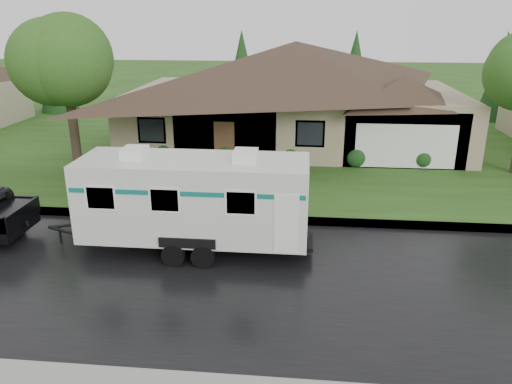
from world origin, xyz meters
TOP-DOWN VIEW (x-y plane):
  - ground at (0.00, 0.00)m, footprint 140.00×140.00m
  - road at (0.00, -2.00)m, footprint 140.00×8.00m
  - curb at (0.00, 2.25)m, footprint 140.00×0.50m
  - lawn at (0.00, 15.00)m, footprint 140.00×26.00m
  - house_main at (2.29, 13.84)m, footprint 19.44×10.80m
  - tree_left_green at (-8.43, 8.22)m, footprint 4.31×4.31m
  - shrub_row at (2.00, 9.30)m, footprint 13.60×1.00m
  - travel_trailer at (-0.68, -0.24)m, footprint 7.37×2.59m

SIDE VIEW (x-z plane):
  - ground at x=0.00m, z-range 0.00..0.00m
  - road at x=0.00m, z-range 0.00..0.01m
  - curb at x=0.00m, z-range 0.00..0.15m
  - lawn at x=0.00m, z-range 0.00..0.15m
  - shrub_row at x=2.00m, z-range 0.15..1.15m
  - travel_trailer at x=-0.68m, z-range 0.10..3.41m
  - house_main at x=2.29m, z-range 0.14..7.04m
  - tree_left_green at x=-8.43m, z-range 1.53..8.67m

